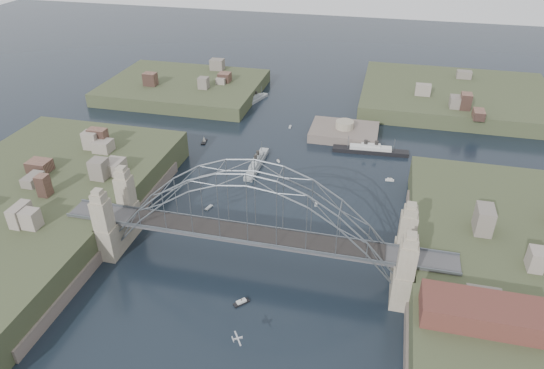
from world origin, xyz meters
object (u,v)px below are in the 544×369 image
(naval_cruiser_near, at_px, (257,163))
(ocean_liner, at_px, (370,150))
(bridge, at_px, (251,219))
(wharf_shed, at_px, (482,313))
(naval_cruiser_far, at_px, (255,100))
(fort_island, at_px, (344,137))

(naval_cruiser_near, relative_size, ocean_liner, 0.82)
(bridge, height_order, wharf_shed, bridge)
(wharf_shed, distance_m, naval_cruiser_far, 127.34)
(naval_cruiser_near, height_order, ocean_liner, naval_cruiser_near)
(naval_cruiser_far, bearing_deg, ocean_liner, -35.28)
(bridge, height_order, naval_cruiser_far, bridge)
(bridge, bearing_deg, fort_island, 80.27)
(bridge, distance_m, naval_cruiser_far, 96.66)
(wharf_shed, bearing_deg, fort_island, 110.85)
(wharf_shed, bearing_deg, ocean_liner, 107.03)
(bridge, bearing_deg, naval_cruiser_far, 105.05)
(bridge, distance_m, wharf_shed, 46.23)
(fort_island, height_order, wharf_shed, wharf_shed)
(bridge, bearing_deg, wharf_shed, -17.65)
(bridge, distance_m, naval_cruiser_near, 46.26)
(naval_cruiser_near, relative_size, naval_cruiser_far, 1.25)
(ocean_liner, bearing_deg, naval_cruiser_near, -152.97)
(wharf_shed, relative_size, ocean_liner, 0.85)
(naval_cruiser_near, bearing_deg, naval_cruiser_far, 105.97)
(bridge, height_order, fort_island, bridge)
(naval_cruiser_far, distance_m, ocean_liner, 56.70)
(naval_cruiser_near, bearing_deg, ocean_liner, 27.03)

